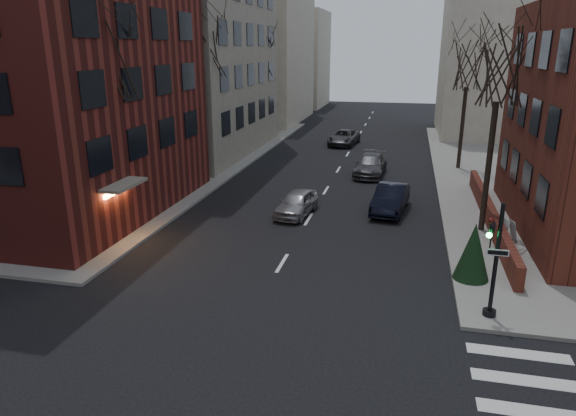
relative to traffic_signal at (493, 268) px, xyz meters
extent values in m
cube|color=gray|center=(-36.94, 21.01, -1.83)|extent=(44.00, 44.00, 0.15)
cube|color=maroon|center=(-23.44, 7.51, 7.09)|extent=(15.00, 15.00, 18.00)
cube|color=#5F261B|center=(1.36, 10.01, -1.26)|extent=(0.35, 16.00, 1.00)
cube|color=beige|center=(-22.94, 46.01, 7.09)|extent=(14.00, 16.00, 18.00)
cube|color=beige|center=(7.06, 41.01, 6.09)|extent=(14.00, 14.00, 16.00)
cube|color=beige|center=(-20.94, 63.01, 5.09)|extent=(10.00, 12.00, 14.00)
cylinder|color=black|center=(0.06, 0.01, 0.24)|extent=(0.14, 0.14, 4.00)
cylinder|color=black|center=(0.06, 0.01, -1.66)|extent=(0.44, 0.44, 0.20)
imported|color=black|center=(-0.19, 0.01, 1.09)|extent=(0.16, 0.20, 1.00)
sphere|color=#19FF4C|center=(-0.26, -0.04, 1.14)|extent=(0.18, 0.18, 0.18)
cube|color=white|center=(0.06, -0.11, 0.59)|extent=(0.70, 0.03, 0.22)
cylinder|color=#2D231C|center=(-16.74, 5.01, 1.57)|extent=(0.28, 0.28, 6.65)
cylinder|color=#2D231C|center=(-16.74, 17.01, 1.74)|extent=(0.28, 0.28, 7.00)
cylinder|color=#2D231C|center=(-16.74, 31.01, 1.39)|extent=(0.28, 0.28, 6.30)
cylinder|color=#2D231C|center=(0.86, 9.01, 1.39)|extent=(0.28, 0.28, 6.30)
cylinder|color=#2D231C|center=(0.86, 23.01, 1.22)|extent=(0.28, 0.28, 5.95)
cylinder|color=black|center=(-16.14, 13.01, 1.24)|extent=(0.12, 0.12, 6.00)
sphere|color=#FFA54C|center=(-16.14, 13.01, 4.34)|extent=(0.36, 0.36, 0.36)
cylinder|color=black|center=(-16.14, 33.01, 1.24)|extent=(0.12, 0.12, 6.00)
sphere|color=#FFA54C|center=(-16.14, 33.01, 4.34)|extent=(0.36, 0.36, 0.36)
imported|color=black|center=(-3.72, 11.40, -1.16)|extent=(2.15, 4.72, 1.50)
imported|color=#9A999E|center=(-8.74, 9.68, -1.24)|extent=(2.10, 4.12, 1.34)
imported|color=#3E3E43|center=(-5.48, 19.84, -1.18)|extent=(2.30, 5.14, 1.46)
imported|color=#3A3A3E|center=(-8.83, 31.32, -1.21)|extent=(2.83, 5.24, 1.39)
cube|color=silver|center=(1.89, 7.71, -1.26)|extent=(0.59, 0.72, 1.00)
cone|color=#15301C|center=(-0.26, 2.91, -0.61)|extent=(1.50, 1.50, 2.29)
camera|label=1|loc=(-3.10, -16.72, 7.00)|focal=32.00mm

